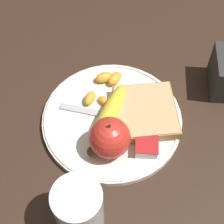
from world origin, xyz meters
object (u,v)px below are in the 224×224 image
object	(u,v)px
juice_glass	(79,210)
fork	(113,117)
bread_slice	(145,112)
apple	(112,138)
jam_packet	(147,144)
plate	(112,119)
banana	(108,119)

from	to	relation	value
juice_glass	fork	bearing A→B (deg)	-11.76
bread_slice	fork	world-z (taller)	bread_slice
apple	jam_packet	distance (m)	0.06
plate	apple	bearing A→B (deg)	-176.70
fork	jam_packet	world-z (taller)	jam_packet
banana	jam_packet	size ratio (longest dim) A/B	3.33
bread_slice	jam_packet	distance (m)	0.06
banana	fork	xyz separation A→B (m)	(0.01, -0.01, -0.01)
juice_glass	jam_packet	world-z (taller)	juice_glass
bread_slice	fork	distance (m)	0.06
juice_glass	jam_packet	distance (m)	0.16
plate	bread_slice	size ratio (longest dim) A/B	1.94
juice_glass	apple	bearing A→B (deg)	-18.29
plate	bread_slice	world-z (taller)	bread_slice
bread_slice	juice_glass	bearing A→B (deg)	153.49
jam_packet	juice_glass	bearing A→B (deg)	142.29
bread_slice	fork	size ratio (longest dim) A/B	0.78
plate	jam_packet	distance (m)	0.08
juice_glass	apple	xyz separation A→B (m)	(0.12, -0.04, -0.00)
fork	jam_packet	distance (m)	0.08
plate	fork	size ratio (longest dim) A/B	1.51
plate	jam_packet	size ratio (longest dim) A/B	5.32
apple	bread_slice	xyz separation A→B (m)	(0.07, -0.06, -0.02)
apple	bread_slice	size ratio (longest dim) A/B	0.61
apple	fork	distance (m)	0.07
juice_glass	banana	distance (m)	0.17
plate	apple	world-z (taller)	apple
juice_glass	banana	world-z (taller)	juice_glass
fork	banana	bearing A→B (deg)	-109.89
juice_glass	apple	distance (m)	0.13
plate	fork	xyz separation A→B (m)	(0.00, -0.00, 0.01)
banana	jam_packet	bearing A→B (deg)	-122.04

